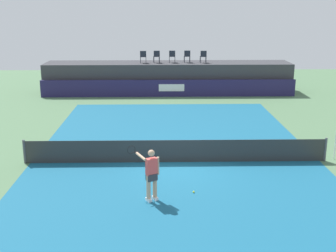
{
  "coord_description": "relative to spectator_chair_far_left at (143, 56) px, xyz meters",
  "views": [
    {
      "loc": [
        -0.7,
        -17.12,
        6.27
      ],
      "look_at": [
        -0.28,
        2.0,
        1.0
      ],
      "focal_mm": 46.96,
      "sensor_mm": 36.0,
      "label": 1
    }
  ],
  "objects": [
    {
      "name": "sponsor_wall",
      "position": [
        1.81,
        -1.5,
        -2.09
      ],
      "size": [
        18.0,
        0.22,
        1.2
      ],
      "color": "#231E4C",
      "rests_on": "ground"
    },
    {
      "name": "spectator_chair_far_left",
      "position": [
        0.0,
        0.0,
        0.0
      ],
      "size": [
        0.45,
        0.45,
        0.89
      ],
      "color": "#1E232D",
      "rests_on": "spectator_platform"
    },
    {
      "name": "spectator_chair_center",
      "position": [
        2.12,
        0.17,
        0.0
      ],
      "size": [
        0.45,
        0.45,
        0.89
      ],
      "color": "#1E232D",
      "rests_on": "spectator_platform"
    },
    {
      "name": "tennis_ball",
      "position": [
        2.3,
        -18.1,
        -2.66
      ],
      "size": [
        0.07,
        0.07,
        0.07
      ],
      "primitive_type": "sphere",
      "color": "#D8EA33",
      "rests_on": "court_inner"
    },
    {
      "name": "spectator_chair_left",
      "position": [
        0.98,
        0.12,
        0.0
      ],
      "size": [
        0.48,
        0.48,
        0.89
      ],
      "color": "#1E232D",
      "rests_on": "spectator_platform"
    },
    {
      "name": "tennis_net",
      "position": [
        1.81,
        -15.0,
        -2.22
      ],
      "size": [
        12.4,
        0.02,
        0.95
      ],
      "primitive_type": "cube",
      "color": "#2D2D2D",
      "rests_on": "ground"
    },
    {
      "name": "ground_plane",
      "position": [
        1.81,
        -12.0,
        -2.69
      ],
      "size": [
        48.0,
        48.0,
        0.0
      ],
      "primitive_type": "plane",
      "color": "#4C704C"
    },
    {
      "name": "tennis_player",
      "position": [
        0.84,
        -18.65,
        -1.73
      ],
      "size": [
        1.08,
        1.02,
        1.77
      ],
      "color": "white",
      "rests_on": "court_inner"
    },
    {
      "name": "spectator_chair_far_right",
      "position": [
        4.38,
        0.02,
        0.0
      ],
      "size": [
        0.45,
        0.45,
        0.89
      ],
      "color": "#1E232D",
      "rests_on": "spectator_platform"
    },
    {
      "name": "court_inner",
      "position": [
        1.81,
        -15.0,
        -2.69
      ],
      "size": [
        12.0,
        22.0,
        0.0
      ],
      "primitive_type": "cube",
      "color": "#16597A",
      "rests_on": "ground"
    },
    {
      "name": "spectator_chair_right",
      "position": [
        3.22,
        0.22,
        0.0
      ],
      "size": [
        0.44,
        0.44,
        0.89
      ],
      "color": "#1E232D",
      "rests_on": "spectator_platform"
    },
    {
      "name": "net_post_near",
      "position": [
        -4.39,
        -15.0,
        -2.19
      ],
      "size": [
        0.1,
        0.1,
        1.0
      ],
      "primitive_type": "cylinder",
      "color": "#4C4C51",
      "rests_on": "ground"
    },
    {
      "name": "net_post_far",
      "position": [
        8.01,
        -15.0,
        -2.19
      ],
      "size": [
        0.1,
        0.1,
        1.0
      ],
      "primitive_type": "cylinder",
      "color": "#4C4C51",
      "rests_on": "ground"
    },
    {
      "name": "spectator_platform",
      "position": [
        1.81,
        0.3,
        -1.59
      ],
      "size": [
        18.0,
        2.8,
        2.2
      ],
      "primitive_type": "cube",
      "color": "#38383D",
      "rests_on": "ground"
    }
  ]
}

